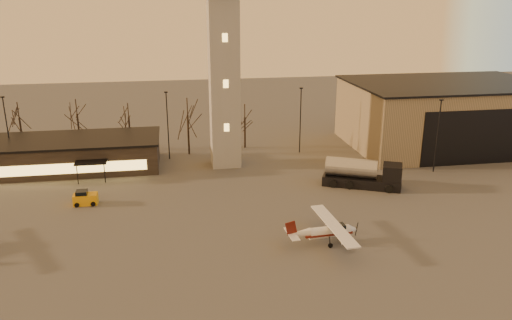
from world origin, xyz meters
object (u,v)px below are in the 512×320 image
at_px(control_tower, 224,49).
at_px(hangar, 446,114).
at_px(cessna_front, 330,234).
at_px(service_cart, 85,199).
at_px(fuel_truck, 362,176).
at_px(terminal, 68,154).

xyz_separation_m(control_tower, hangar, (36.00, 3.98, -11.17)).
distance_m(cessna_front, service_cart, 28.77).
xyz_separation_m(control_tower, service_cart, (-17.76, -11.86, -15.67)).
relative_size(control_tower, cessna_front, 3.31).
relative_size(control_tower, fuel_truck, 3.26).
xyz_separation_m(fuel_truck, service_cart, (-33.82, -0.19, -0.77)).
bearing_deg(hangar, control_tower, -173.69).
height_order(hangar, cessna_front, hangar).
bearing_deg(control_tower, cessna_front, -73.94).
bearing_deg(service_cart, cessna_front, -29.70).
bearing_deg(cessna_front, service_cart, 147.52).
distance_m(hangar, terminal, 58.11).
distance_m(hangar, service_cart, 56.23).
relative_size(cessna_front, service_cart, 3.62).
xyz_separation_m(control_tower, fuel_truck, (16.05, -11.68, -14.90)).
relative_size(control_tower, hangar, 1.07).
bearing_deg(hangar, terminal, -178.03).
bearing_deg(cessna_front, fuel_truck, 54.97).
height_order(hangar, terminal, hangar).
height_order(terminal, service_cart, terminal).
xyz_separation_m(terminal, fuel_truck, (38.05, -13.66, -0.73)).
height_order(terminal, fuel_truck, terminal).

